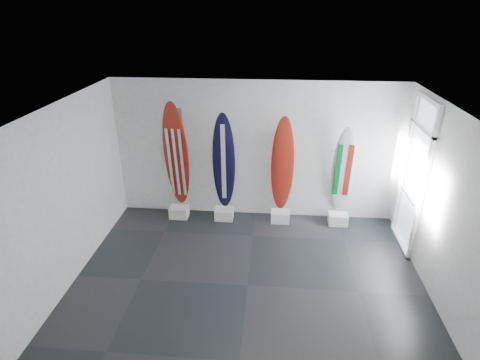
# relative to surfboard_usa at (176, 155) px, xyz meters

# --- Properties ---
(floor) EXTENTS (6.00, 6.00, 0.00)m
(floor) POSITION_rel_surfboard_usa_xyz_m (1.68, -2.28, -1.43)
(floor) COLOR black
(floor) RESTS_ON ground
(ceiling) EXTENTS (6.00, 6.00, 0.00)m
(ceiling) POSITION_rel_surfboard_usa_xyz_m (1.68, -2.28, 1.57)
(ceiling) COLOR white
(ceiling) RESTS_ON wall_back
(wall_back) EXTENTS (6.00, 0.00, 6.00)m
(wall_back) POSITION_rel_surfboard_usa_xyz_m (1.68, 0.22, 0.07)
(wall_back) COLOR silver
(wall_back) RESTS_ON ground
(wall_front) EXTENTS (6.00, 0.00, 6.00)m
(wall_front) POSITION_rel_surfboard_usa_xyz_m (1.68, -4.78, 0.07)
(wall_front) COLOR silver
(wall_front) RESTS_ON ground
(wall_left) EXTENTS (0.00, 5.00, 5.00)m
(wall_left) POSITION_rel_surfboard_usa_xyz_m (-1.32, -2.28, 0.07)
(wall_left) COLOR silver
(wall_left) RESTS_ON ground
(wall_right) EXTENTS (0.00, 5.00, 5.00)m
(wall_right) POSITION_rel_surfboard_usa_xyz_m (4.68, -2.28, 0.07)
(wall_right) COLOR silver
(wall_right) RESTS_ON ground
(display_block_usa) EXTENTS (0.40, 0.30, 0.24)m
(display_block_usa) POSITION_rel_surfboard_usa_xyz_m (0.00, -0.10, -1.31)
(display_block_usa) COLOR white
(display_block_usa) RESTS_ON floor
(surfboard_usa) EXTENTS (0.57, 0.38, 2.39)m
(surfboard_usa) POSITION_rel_surfboard_usa_xyz_m (0.00, 0.00, 0.00)
(surfboard_usa) COLOR maroon
(surfboard_usa) RESTS_ON display_block_usa
(display_block_navy) EXTENTS (0.40, 0.30, 0.24)m
(display_block_navy) POSITION_rel_surfboard_usa_xyz_m (1.01, -0.10, -1.31)
(display_block_navy) COLOR white
(display_block_navy) RESTS_ON floor
(surfboard_navy) EXTENTS (0.50, 0.21, 2.16)m
(surfboard_navy) POSITION_rel_surfboard_usa_xyz_m (1.01, 0.00, -0.11)
(surfboard_navy) COLOR black
(surfboard_navy) RESTS_ON display_block_navy
(display_block_swiss) EXTENTS (0.40, 0.30, 0.24)m
(display_block_swiss) POSITION_rel_surfboard_usa_xyz_m (2.24, -0.10, -1.31)
(display_block_swiss) COLOR white
(display_block_swiss) RESTS_ON floor
(surfboard_swiss) EXTENTS (0.48, 0.17, 2.12)m
(surfboard_swiss) POSITION_rel_surfboard_usa_xyz_m (2.24, 0.00, -0.13)
(surfboard_swiss) COLOR maroon
(surfboard_swiss) RESTS_ON display_block_swiss
(display_block_italy) EXTENTS (0.40, 0.30, 0.24)m
(display_block_italy) POSITION_rel_surfboard_usa_xyz_m (3.48, -0.10, -1.31)
(display_block_italy) COLOR white
(display_block_italy) RESTS_ON floor
(surfboard_italy) EXTENTS (0.48, 0.43, 1.98)m
(surfboard_italy) POSITION_rel_surfboard_usa_xyz_m (3.48, 0.00, -0.21)
(surfboard_italy) COLOR silver
(surfboard_italy) RESTS_ON display_block_italy
(wall_outlet) EXTENTS (0.09, 0.02, 0.13)m
(wall_outlet) POSITION_rel_surfboard_usa_xyz_m (-0.77, 0.20, -1.08)
(wall_outlet) COLOR silver
(wall_outlet) RESTS_ON wall_back
(glass_door) EXTENTS (0.12, 1.16, 2.85)m
(glass_door) POSITION_rel_surfboard_usa_xyz_m (4.65, -0.73, -0.01)
(glass_door) COLOR white
(glass_door) RESTS_ON floor
(balcony) EXTENTS (2.80, 2.20, 1.20)m
(balcony) POSITION_rel_surfboard_usa_xyz_m (5.98, -0.73, -0.93)
(balcony) COLOR slate
(balcony) RESTS_ON ground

